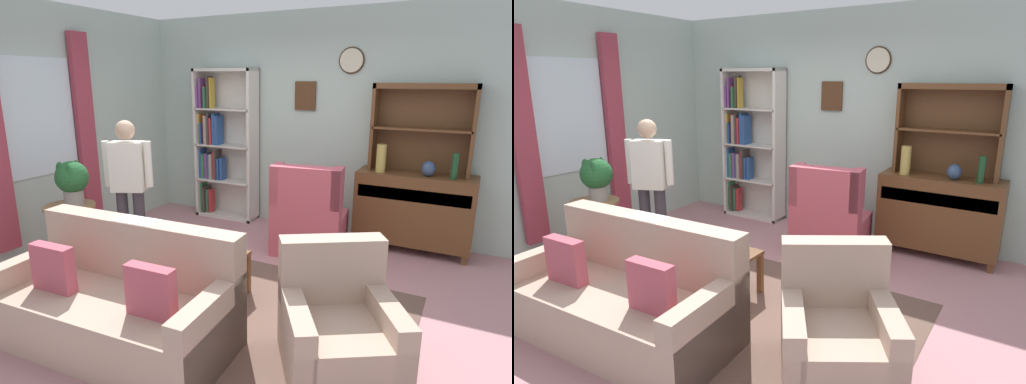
% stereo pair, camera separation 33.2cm
% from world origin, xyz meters
% --- Properties ---
extents(ground_plane, '(5.40, 4.60, 0.02)m').
position_xyz_m(ground_plane, '(0.00, 0.00, -0.01)').
color(ground_plane, '#B27A7F').
extents(wall_back, '(5.00, 0.09, 2.80)m').
position_xyz_m(wall_back, '(0.00, 2.13, 1.41)').
color(wall_back, '#ADC1B7').
rests_on(wall_back, ground_plane).
extents(wall_left, '(0.16, 4.20, 2.80)m').
position_xyz_m(wall_left, '(-2.52, -0.01, 1.40)').
color(wall_left, '#ADC1B7').
rests_on(wall_left, ground_plane).
extents(area_rug, '(2.85, 2.01, 0.01)m').
position_xyz_m(area_rug, '(0.20, -0.30, 0.00)').
color(area_rug, brown).
rests_on(area_rug, ground_plane).
extents(bookshelf, '(0.90, 0.30, 2.10)m').
position_xyz_m(bookshelf, '(-1.37, 1.94, 1.05)').
color(bookshelf, silver).
rests_on(bookshelf, ground_plane).
extents(sideboard, '(1.30, 0.45, 0.92)m').
position_xyz_m(sideboard, '(1.29, 1.86, 0.51)').
color(sideboard, brown).
rests_on(sideboard, ground_plane).
extents(sideboard_hutch, '(1.10, 0.26, 1.00)m').
position_xyz_m(sideboard_hutch, '(1.29, 1.97, 1.56)').
color(sideboard_hutch, brown).
rests_on(sideboard_hutch, sideboard).
extents(vase_tall, '(0.11, 0.11, 0.32)m').
position_xyz_m(vase_tall, '(0.90, 1.78, 1.08)').
color(vase_tall, tan).
rests_on(vase_tall, sideboard).
extents(vase_round, '(0.15, 0.15, 0.17)m').
position_xyz_m(vase_round, '(1.42, 1.79, 1.01)').
color(vase_round, '#33476B').
rests_on(vase_round, sideboard).
extents(bottle_wine, '(0.07, 0.07, 0.28)m').
position_xyz_m(bottle_wine, '(1.68, 1.77, 1.06)').
color(bottle_wine, '#194223').
rests_on(bottle_wine, sideboard).
extents(couch_floral, '(1.85, 0.95, 0.90)m').
position_xyz_m(couch_floral, '(-0.39, -1.10, 0.31)').
color(couch_floral, tan).
rests_on(couch_floral, ground_plane).
extents(armchair_floral, '(1.05, 1.06, 0.88)m').
position_xyz_m(armchair_floral, '(1.18, -0.65, 0.29)').
color(armchair_floral, tan).
rests_on(armchair_floral, ground_plane).
extents(wingback_chair, '(0.88, 0.90, 1.05)m').
position_xyz_m(wingback_chair, '(0.24, 1.25, 0.38)').
color(wingback_chair, '#B74C5B').
rests_on(wingback_chair, ground_plane).
extents(plant_stand, '(0.52, 0.52, 0.69)m').
position_xyz_m(plant_stand, '(-1.83, -0.32, 0.43)').
color(plant_stand, '#997047').
rests_on(plant_stand, ground_plane).
extents(potted_plant_large, '(0.33, 0.33, 0.46)m').
position_xyz_m(potted_plant_large, '(-1.80, -0.28, 0.96)').
color(potted_plant_large, gray).
rests_on(potted_plant_large, plant_stand).
extents(potted_plant_small, '(0.20, 0.20, 0.28)m').
position_xyz_m(potted_plant_small, '(-1.69, 0.11, 0.16)').
color(potted_plant_small, gray).
rests_on(potted_plant_small, ground_plane).
extents(person_reading, '(0.51, 0.32, 1.56)m').
position_xyz_m(person_reading, '(-1.34, 0.06, 0.91)').
color(person_reading, '#38333D').
rests_on(person_reading, ground_plane).
extents(coffee_table, '(0.80, 0.50, 0.42)m').
position_xyz_m(coffee_table, '(-0.27, -0.19, 0.35)').
color(coffee_table, brown).
rests_on(coffee_table, ground_plane).
extents(book_stack, '(0.21, 0.14, 0.11)m').
position_xyz_m(book_stack, '(-0.28, -0.26, 0.47)').
color(book_stack, '#3F3833').
rests_on(book_stack, coffee_table).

